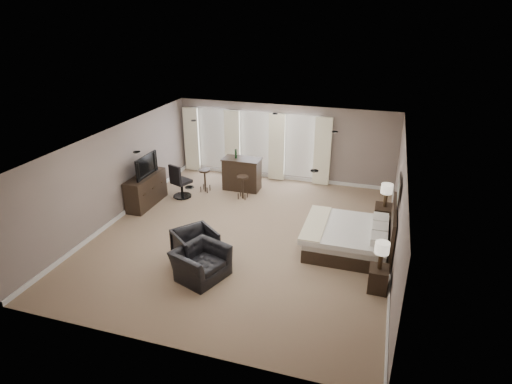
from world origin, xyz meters
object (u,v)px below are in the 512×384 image
(bed, at_px, (345,226))
(lamp_near, at_px, (381,256))
(nightstand_near, at_px, (378,279))
(armchair_far, at_px, (195,245))
(dresser, at_px, (146,190))
(desk_chair, at_px, (181,181))
(bar_stool_left, at_px, (205,181))
(bar_stool_right, at_px, (243,187))
(lamp_far, at_px, (386,195))
(bar_counter, at_px, (242,174))
(nightstand_far, at_px, (383,217))
(armchair_near, at_px, (201,258))
(tv, at_px, (144,173))

(bed, relative_size, lamp_near, 3.30)
(nightstand_near, relative_size, armchair_far, 0.58)
(dresser, bearing_deg, desk_chair, 46.27)
(bar_stool_left, bearing_deg, bar_stool_right, -6.89)
(nightstand_near, relative_size, bar_stool_right, 0.70)
(lamp_far, relative_size, bar_stool_right, 0.85)
(bar_stool_right, bearing_deg, lamp_far, -9.59)
(lamp_near, distance_m, bar_stool_right, 5.62)
(nightstand_near, xyz_separation_m, lamp_far, (0.00, 2.90, 0.70))
(dresser, height_order, bar_stool_right, dresser)
(armchair_far, bearing_deg, bar_counter, 44.17)
(nightstand_far, height_order, armchair_far, armchair_far)
(nightstand_far, bearing_deg, bed, -121.54)
(nightstand_near, bearing_deg, nightstand_far, 90.00)
(lamp_far, distance_m, bar_stool_left, 5.72)
(nightstand_near, bearing_deg, dresser, 161.28)
(bar_stool_left, bearing_deg, armchair_near, -67.60)
(armchair_far, bearing_deg, bar_stool_left, 59.63)
(lamp_near, bearing_deg, lamp_far, 90.00)
(bar_counter, bearing_deg, nightstand_far, -17.51)
(nightstand_near, height_order, nightstand_far, nightstand_far)
(dresser, relative_size, desk_chair, 1.45)
(nightstand_near, xyz_separation_m, armchair_near, (-3.78, -0.67, 0.21))
(bar_counter, xyz_separation_m, bar_stool_left, (-1.08, -0.55, -0.16))
(lamp_near, height_order, armchair_far, lamp_near)
(bar_stool_right, bearing_deg, armchair_near, -83.50)
(lamp_near, xyz_separation_m, bar_stool_right, (-4.27, 3.62, -0.46))
(nightstand_far, bearing_deg, lamp_far, 0.00)
(armchair_near, distance_m, desk_chair, 4.50)
(dresser, bearing_deg, bar_stool_left, 47.80)
(desk_chair, bearing_deg, bar_stool_right, -143.73)
(bar_counter, relative_size, desk_chair, 1.10)
(bar_counter, bearing_deg, tv, -140.23)
(bed, distance_m, lamp_near, 1.71)
(tv, xyz_separation_m, bar_stool_right, (2.65, 1.28, -0.64))
(lamp_far, xyz_separation_m, tv, (-6.92, -0.55, 0.05))
(lamp_far, height_order, bar_counter, lamp_far)
(bed, bearing_deg, bar_stool_right, 147.27)
(dresser, height_order, armchair_near, armchair_near)
(armchair_near, height_order, bar_counter, bar_counter)
(armchair_far, xyz_separation_m, bar_stool_left, (-1.48, 3.95, -0.08))
(armchair_far, distance_m, bar_stool_right, 3.79)
(lamp_near, distance_m, desk_chair, 6.91)
(bed, bearing_deg, tv, 171.55)
(armchair_far, relative_size, bar_stool_left, 1.20)
(nightstand_near, xyz_separation_m, bar_counter, (-4.54, 4.33, 0.27))
(nightstand_near, xyz_separation_m, desk_chair, (-6.14, 3.16, 0.29))
(nightstand_far, distance_m, bar_stool_right, 4.33)
(armchair_near, bearing_deg, lamp_far, -25.90)
(lamp_near, xyz_separation_m, armchair_far, (-4.14, -0.17, -0.38))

